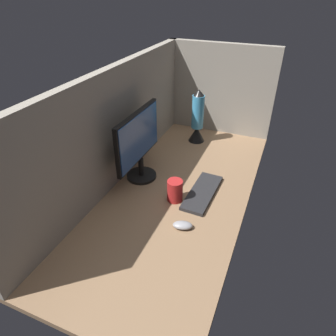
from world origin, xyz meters
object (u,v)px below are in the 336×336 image
Objects in this scene: mug_red_plastic at (175,191)px; lava_lamp at (197,120)px; monitor at (139,142)px; mouse at (183,225)px; keyboard at (202,192)px.

lava_lamp is (71.59, 10.87, 10.11)cm from mug_red_plastic.
mouse is at bearing -129.20° from monitor.
lava_lamp is at bearing 8.64° from mug_red_plastic.
mouse is 0.77× the size of mug_red_plastic.
lava_lamp is at bearing -2.46° from mouse.
mouse is at bearing -148.68° from mug_red_plastic.
monitor reaches higher than keyboard.
monitor reaches higher than lava_lamp.
keyboard is 3.85× the size of mouse.
mug_red_plastic is at bearing 14.94° from mouse.
lava_lamp reaches higher than keyboard.
monitor reaches higher than mouse.
monitor reaches higher than mug_red_plastic.
mug_red_plastic is at bearing -115.07° from monitor.
lava_lamp is (58.70, -16.67, -7.28)cm from monitor.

